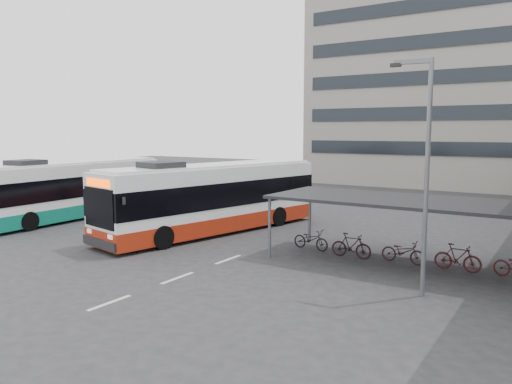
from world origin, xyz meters
The scene contains 10 objects.
ground centered at (0.00, 0.00, 0.00)m, with size 120.00×120.00×0.00m, color #28282B.
bike_shelter centered at (8.50, 3.00, 1.52)m, with size 10.00×4.00×2.54m.
office_block centered at (6.00, 36.00, 12.50)m, with size 30.00×15.00×25.00m, color gray.
road_markings centered at (2.50, -3.00, 0.01)m, with size 0.15×7.60×0.01m.
bus_main centered at (-1.35, 4.05, 1.72)m, with size 5.16×12.80×3.70m.
bus_teal centered at (-10.83, 2.90, 1.66)m, with size 3.19×12.17×3.57m.
pedestrian centered at (-1.60, -1.01, 0.80)m, with size 0.58×0.38×1.59m, color black.
lamp_post centered at (10.07, -0.34, 4.12)m, with size 1.27×0.25×7.23m.
sign_totem_mid centered at (-11.50, 4.02, 1.28)m, with size 0.54×0.19×2.49m.
sign_totem_north centered at (-13.81, 6.99, 1.24)m, with size 0.52×0.21×2.40m.
Camera 1 is at (13.93, -15.67, 5.09)m, focal length 35.00 mm.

